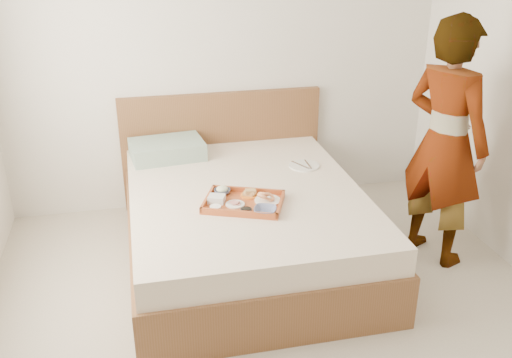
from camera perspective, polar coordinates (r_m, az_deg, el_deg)
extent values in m
cube|color=beige|center=(3.34, 3.26, -16.53)|extent=(3.50, 4.00, 0.01)
cube|color=silver|center=(4.58, -3.30, 12.96)|extent=(3.50, 0.01, 2.60)
cube|color=brown|center=(3.99, -1.02, -4.56)|extent=(1.65, 2.00, 0.53)
cube|color=brown|center=(4.77, -3.41, 3.10)|extent=(1.65, 0.06, 0.95)
cube|color=#9FB5A3|center=(4.45, -8.89, 2.95)|extent=(0.59, 0.43, 0.13)
cube|color=#AC4A1C|center=(3.66, -1.24, -2.30)|extent=(0.59, 0.52, 0.04)
cylinder|color=white|center=(3.68, 1.18, -2.15)|extent=(0.22, 0.22, 0.01)
imported|color=navy|center=(3.53, 0.92, -3.16)|extent=(0.18, 0.18, 0.03)
cylinder|color=black|center=(3.53, -0.99, -3.20)|extent=(0.09, 0.09, 0.03)
cylinder|color=white|center=(3.63, -2.11, -2.55)|extent=(0.16, 0.16, 0.01)
cylinder|color=orange|center=(3.75, -0.65, -1.64)|extent=(0.16, 0.16, 0.01)
imported|color=navy|center=(3.78, -3.39, -1.26)|extent=(0.14, 0.14, 0.03)
cube|color=silver|center=(3.67, -3.96, -2.00)|extent=(0.13, 0.12, 0.04)
cylinder|color=white|center=(3.58, -4.07, -2.90)|extent=(0.09, 0.09, 0.03)
cylinder|color=white|center=(4.26, 4.84, 1.33)|extent=(0.26, 0.26, 0.01)
imported|color=#EEE6CF|center=(4.01, 18.39, 3.44)|extent=(0.63, 0.73, 1.70)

